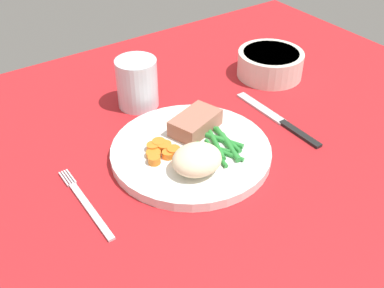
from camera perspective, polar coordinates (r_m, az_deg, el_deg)
The scene contains 10 objects.
dining_table at distance 74.82cm, azimuth -0.14°, elevation -2.03°, with size 120.00×90.00×2.00cm.
dinner_plate at distance 73.41cm, azimuth -0.00°, elevation -1.12°, with size 25.59×25.59×1.60cm, color white.
meat_portion at distance 76.36cm, azimuth 0.41°, elevation 2.63°, with size 8.57×5.19×2.81cm, color #A86B56.
mashed_potatoes at distance 67.68cm, azimuth 0.61°, elevation -1.93°, with size 7.62×6.74×3.99cm, color beige.
carrot_slices at distance 71.90cm, azimuth -3.88°, elevation -0.77°, with size 5.50×5.03×1.29cm.
green_beans at distance 73.42cm, azimuth 3.75°, elevation -0.03°, with size 6.96×9.88×0.89cm.
fork at distance 67.43cm, azimuth -13.01°, elevation -7.14°, with size 1.44×16.60×0.40cm.
knife at distance 83.54cm, azimuth 10.67°, elevation 2.95°, with size 1.70×20.50×0.64cm.
water_glass at distance 85.40cm, azimuth -6.76°, elevation 7.09°, with size 7.52×7.52×9.12cm.
salad_bowl at distance 96.61cm, azimuth 9.64°, elevation 9.91°, with size 13.27×13.27×5.15cm.
Camera 1 is at (-32.87, -47.89, 48.16)cm, focal length 43.16 mm.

